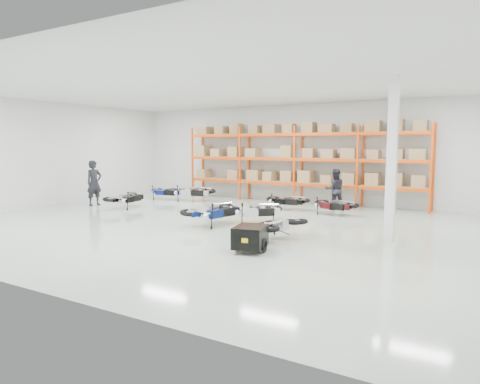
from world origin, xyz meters
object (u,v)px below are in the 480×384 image
Objects in this scene: moto_touring_right at (278,221)px; moto_back_d at (334,202)px; moto_black_far_left at (126,195)px; person_back at (335,189)px; moto_back_c at (286,198)px; moto_back_a at (167,189)px; moto_back_b at (192,189)px; moto_silver_left at (254,207)px; moto_blue_centre at (213,208)px; person_left at (94,183)px; trailer at (250,237)px.

moto_back_d is at bearing 99.40° from moto_touring_right.
moto_black_far_left is at bearing 122.67° from moto_back_d.
moto_back_c is at bearing -2.03° from person_back.
moto_touring_right is 1.03× the size of moto_back_a.
moto_back_b is 4.96m from moto_back_c.
person_back is at bearing -58.75° from moto_silver_left.
moto_touring_right is (2.76, -0.89, -0.06)m from moto_blue_centre.
moto_silver_left is at bearing -82.91° from person_left.
moto_black_far_left reaches higher than moto_touring_right.
moto_black_far_left is at bearing -3.78° from person_back.
moto_back_d is (2.75, 4.09, -0.10)m from moto_blue_centre.
moto_back_a is (-5.66, 4.38, -0.08)m from moto_blue_centre.
trailer is 10.86m from moto_back_a.
person_back is (9.54, 4.00, -0.14)m from person_left.
moto_black_far_left is at bearing 142.18° from trailer.
moto_back_b is (1.37, 0.22, 0.06)m from moto_back_a.
person_back reaches higher than moto_back_b.
moto_back_b reaches higher than moto_back_a.
moto_back_c is 1.01× the size of moto_back_d.
person_back is (1.45, 4.25, 0.30)m from moto_silver_left.
moto_silver_left is 0.90× the size of person_left.
moto_blue_centre is 0.97× the size of person_left.
moto_back_d is (8.10, 2.71, -0.05)m from moto_black_far_left.
person_left is (-2.85, -3.31, 0.42)m from moto_back_b.
moto_black_far_left is 1.05× the size of moto_back_a.
moto_blue_centre is at bearing 171.45° from moto_touring_right.
moto_silver_left is 2.64m from moto_touring_right.
moto_silver_left is 3.32m from moto_back_c.
moto_touring_right is at bearing 62.81° from person_back.
person_back is (7.74, 3.90, 0.31)m from moto_black_far_left.
moto_black_far_left is 3.38m from moto_back_b.
moto_back_b is at bearing 100.08° from moto_back_d.
moto_back_a is (-0.31, 2.99, -0.02)m from moto_black_far_left.
person_left reaches higher than moto_black_far_left.
moto_back_d is (2.08, -0.25, -0.00)m from moto_back_c.
moto_touring_right is 6.19m from person_back.
moto_blue_centre is at bearing -133.93° from moto_back_a.
person_left is at bearing 48.27° from moto_silver_left.
moto_black_far_left is 8.68m from person_back.
trailer is at bearing -80.67° from moto_touring_right.
trailer is 0.85× the size of moto_back_b.
moto_silver_left reaches higher than moto_touring_right.
trailer is 0.80× the size of person_left.
person_left is (-1.49, -3.09, 0.48)m from moto_back_a.
moto_black_far_left is 6.71m from moto_back_c.
moto_black_far_left is (-6.30, 0.34, -0.01)m from moto_silver_left.
moto_back_b is at bearing 122.56° from trailer.
moto_silver_left is at bearing 171.23° from moto_black_far_left.
moto_back_b is at bearing 151.43° from moto_touring_right.
moto_back_a is at bearing -24.09° from person_back.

